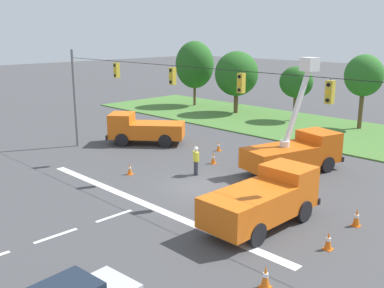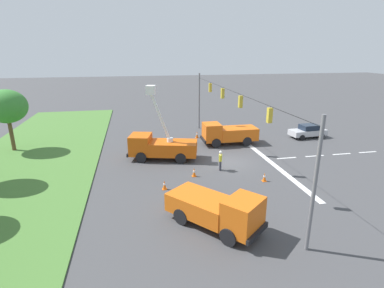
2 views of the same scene
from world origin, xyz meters
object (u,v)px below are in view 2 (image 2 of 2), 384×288
Objects in this scene: utility_truck_bucket_lift at (160,145)px; utility_truck_support_far at (228,133)px; traffic_cone_mid_left at (194,172)px; traffic_cone_foreground_right at (220,133)px; traffic_cone_foreground_left at (197,134)px; utility_truck_support_near at (217,209)px; road_worker at (220,159)px; traffic_cone_mid_right at (252,131)px; tree_far_east at (6,107)px; sedan_silver at (308,131)px; traffic_cone_lane_edge_a at (264,177)px; traffic_cone_near_bucket at (164,185)px.

utility_truck_support_far is (3.34, -7.75, -0.14)m from utility_truck_bucket_lift.
utility_truck_support_far is 7.85× the size of traffic_cone_mid_left.
traffic_cone_mid_left is at bearing 153.91° from traffic_cone_foreground_right.
traffic_cone_foreground_left is 1.06× the size of traffic_cone_mid_left.
traffic_cone_mid_left is at bearing -154.22° from utility_truck_bucket_lift.
utility_truck_support_near reaches higher than traffic_cone_foreground_right.
utility_truck_support_far is at bearing -22.36° from road_worker.
utility_truck_support_near is 7.23× the size of traffic_cone_mid_right.
utility_truck_bucket_lift is at bearing -109.94° from tree_far_east.
sedan_silver is (16.23, -15.82, -0.38)m from utility_truck_support_near.
utility_truck_support_far is 1.38× the size of sedan_silver.
traffic_cone_foreground_left is 6.94m from traffic_cone_mid_right.
utility_truck_support_near is 22.67m from sedan_silver.
traffic_cone_lane_edge_a is at bearing 179.06° from utility_truck_support_far.
utility_truck_bucket_lift is 1.57× the size of sedan_silver.
traffic_cone_foreground_left is (2.40, 13.01, -0.38)m from sedan_silver.
utility_truck_support_near is at bearing 178.65° from traffic_cone_mid_left.
traffic_cone_near_bucket is at bearing 118.46° from road_worker.
road_worker is (-9.20, -19.45, -3.63)m from tree_far_east.
traffic_cone_foreground_right is 4.02m from traffic_cone_mid_right.
traffic_cone_mid_left is (-10.07, -16.96, -4.24)m from tree_far_east.
traffic_cone_lane_edge_a is (-13.23, 4.28, -0.05)m from traffic_cone_mid_right.
traffic_cone_foreground_left is (3.02, 2.83, -0.81)m from utility_truck_support_far.
traffic_cone_mid_left reaches higher than traffic_cone_foreground_right.
utility_truck_support_far is 7.46× the size of traffic_cone_mid_right.
sedan_silver is 6.07× the size of traffic_cone_lane_edge_a.
sedan_silver is (3.96, -17.93, -0.58)m from utility_truck_bucket_lift.
traffic_cone_foreground_left is at bearing -86.95° from tree_far_east.
traffic_cone_foreground_right is (10.48, -3.06, -0.62)m from road_worker.
utility_truck_support_far is at bearing 127.27° from traffic_cone_mid_right.
tree_far_east reaches higher than road_worker.
traffic_cone_mid_right is (0.11, -6.94, -0.00)m from traffic_cone_foreground_left.
utility_truck_support_far is at bearing -136.83° from traffic_cone_foreground_left.
traffic_cone_foreground_left is 1.13× the size of traffic_cone_lane_edge_a.
traffic_cone_mid_right is at bearing -27.48° from utility_truck_support_near.
traffic_cone_mid_left is 5.67m from traffic_cone_lane_edge_a.
sedan_silver is 15.31m from road_worker.
tree_far_east is at bearing 61.50° from traffic_cone_lane_edge_a.
traffic_cone_foreground_left is (1.04, -19.59, -4.21)m from tree_far_east.
utility_truck_bucket_lift is at bearing 130.05° from traffic_cone_foreground_right.
sedan_silver reaches higher than traffic_cone_mid_right.
traffic_cone_near_bucket is (-13.03, 5.29, -0.06)m from traffic_cone_foreground_left.
utility_truck_support_far is 9.80m from traffic_cone_mid_left.
traffic_cone_foreground_left reaches higher than traffic_cone_lane_edge_a.
traffic_cone_lane_edge_a reaches higher than traffic_cone_near_bucket.
traffic_cone_mid_left is at bearing 166.69° from traffic_cone_foreground_left.
traffic_cone_lane_edge_a is (-13.12, -2.67, -0.05)m from traffic_cone_foreground_left.
traffic_cone_near_bucket is at bearing 125.87° from traffic_cone_mid_left.
utility_truck_support_near is at bearing 171.44° from traffic_cone_foreground_left.
traffic_cone_foreground_right is (1.28, -22.51, -4.24)m from tree_far_east.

